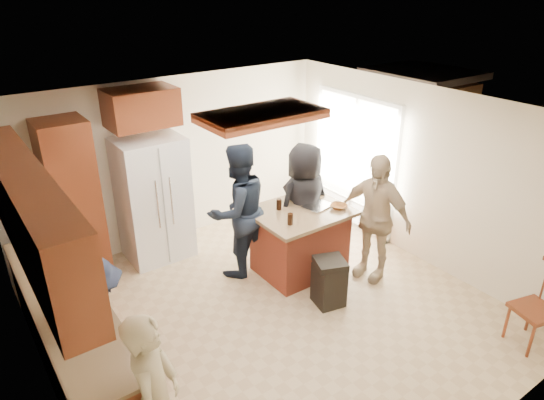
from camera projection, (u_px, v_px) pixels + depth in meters
room_shell at (410, 145)px, 9.12m from camera, size 8.00×5.20×5.00m
person_front_left at (155, 399)px, 3.75m from camera, size 0.67×0.71×1.58m
person_behind_left at (238, 211)px, 6.43m from camera, size 0.94×0.62×1.86m
person_behind_right at (304, 204)px, 6.78m from camera, size 0.86×0.56×1.74m
person_side_right at (374, 217)px, 6.38m from camera, size 0.75×1.12×1.76m
person_counter at (100, 327)px, 4.62m from camera, size 0.60×1.01×1.46m
left_cabinetry at (60, 298)px, 4.66m from camera, size 0.64×3.00×2.30m
back_wall_units at (91, 178)px, 6.29m from camera, size 1.80×0.60×2.45m
refrigerator at (154, 199)px, 6.85m from camera, size 0.90×0.76×1.80m
kitchen_island at (300, 240)px, 6.65m from camera, size 1.28×1.03×0.93m
island_items at (318, 206)px, 6.50m from camera, size 0.99×0.66×0.15m
trash_bin at (329, 282)px, 6.02m from camera, size 0.47×0.47×0.63m
spindle_chair at (537, 310)px, 5.30m from camera, size 0.51×0.51×0.99m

